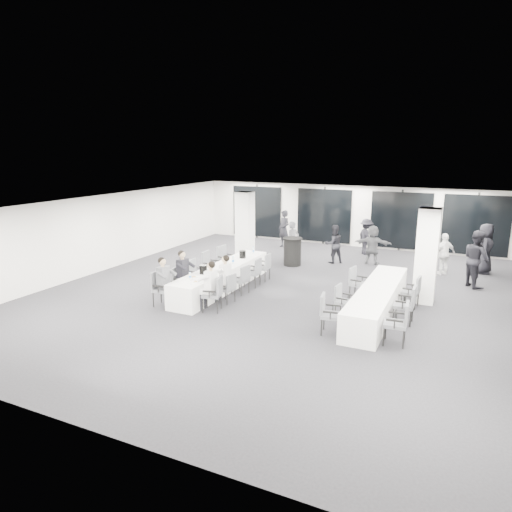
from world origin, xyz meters
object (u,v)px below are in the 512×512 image
at_px(banquet_table_main, 222,278).
at_px(chair_main_right_second, 228,287).
at_px(ice_bucket_near, 203,269).
at_px(banquet_table_side, 377,300).
at_px(cocktail_table, 292,251).
at_px(standing_guest_b, 334,241).
at_px(chair_main_right_fourth, 255,271).
at_px(standing_guest_h, 477,255).
at_px(chair_side_right_far, 413,290).
at_px(standing_guest_e, 485,245).
at_px(standing_guest_c, 366,234).
at_px(standing_guest_g, 284,226).
at_px(chair_side_right_near, 399,321).
at_px(chair_side_right_mid, 407,302).
at_px(chair_main_left_fourth, 210,264).
at_px(chair_side_left_near, 328,311).
at_px(ice_bucket_far, 243,254).
at_px(chair_side_left_mid, 342,299).
at_px(chair_main_left_second, 180,279).
at_px(standing_guest_a, 293,239).
at_px(chair_side_left_far, 357,281).
at_px(chair_main_left_far, 225,258).
at_px(chair_main_right_far, 264,265).
at_px(standing_guest_f, 373,242).
at_px(chair_main_right_near, 215,292).
at_px(chair_main_right_mid, 242,278).
at_px(chair_main_left_mid, 195,272).
at_px(chair_main_left_near, 160,286).
at_px(standing_guest_d, 444,251).

bearing_deg(banquet_table_main, chair_main_right_second, -53.97).
bearing_deg(ice_bucket_near, banquet_table_side, 9.30).
height_order(cocktail_table, standing_guest_b, standing_guest_b).
height_order(chair_main_right_fourth, standing_guest_h, standing_guest_h).
bearing_deg(chair_side_right_far, standing_guest_e, -14.63).
xyz_separation_m(standing_guest_c, standing_guest_e, (4.53, -1.23, 0.16)).
xyz_separation_m(standing_guest_c, standing_guest_g, (-3.72, -0.15, 0.09)).
relative_size(chair_side_right_near, standing_guest_e, 0.50).
distance_m(banquet_table_side, standing_guest_c, 7.38).
bearing_deg(chair_side_right_mid, chair_main_left_fourth, 79.71).
relative_size(chair_side_left_near, ice_bucket_far, 3.80).
bearing_deg(chair_side_left_mid, chair_side_right_near, 60.25).
bearing_deg(chair_side_left_near, standing_guest_b, -174.29).
relative_size(chair_main_left_second, standing_guest_e, 0.44).
bearing_deg(standing_guest_a, chair_side_left_far, -109.02).
xyz_separation_m(chair_main_left_far, chair_main_right_far, (1.67, -0.22, -0.05)).
bearing_deg(standing_guest_e, standing_guest_b, 97.43).
xyz_separation_m(chair_main_left_second, standing_guest_f, (4.55, 6.52, 0.36)).
xyz_separation_m(standing_guest_b, ice_bucket_near, (-2.38, -5.92, 0.02)).
xyz_separation_m(chair_main_right_near, standing_guest_b, (1.46, 6.82, 0.29)).
xyz_separation_m(chair_side_left_far, standing_guest_a, (-3.44, 3.65, 0.36)).
height_order(chair_main_right_near, chair_main_right_far, chair_main_right_near).
bearing_deg(chair_main_left_far, chair_side_right_mid, 80.99).
bearing_deg(chair_main_right_near, chair_main_left_second, 50.71).
bearing_deg(chair_main_right_mid, chair_side_left_far, -59.62).
bearing_deg(cocktail_table, chair_main_left_mid, -113.21).
xyz_separation_m(chair_main_left_near, chair_main_left_mid, (0.00, 1.83, -0.03)).
xyz_separation_m(chair_main_right_near, chair_side_right_far, (4.96, 2.66, -0.05)).
height_order(chair_side_right_mid, standing_guest_b, standing_guest_b).
xyz_separation_m(banquet_table_side, chair_side_left_far, (-0.83, 1.09, 0.17)).
xyz_separation_m(standing_guest_a, standing_guest_d, (5.66, 0.34, -0.05)).
xyz_separation_m(chair_side_right_near, standing_guest_e, (1.86, 7.77, 0.45)).
height_order(banquet_table_side, chair_main_left_far, chair_main_left_far).
height_order(standing_guest_a, standing_guest_c, standing_guest_a).
relative_size(chair_main_right_fourth, standing_guest_b, 0.55).
bearing_deg(chair_side_right_mid, chair_side_left_mid, 96.19).
xyz_separation_m(standing_guest_b, standing_guest_c, (0.85, 2.04, 0.01)).
relative_size(chair_main_right_mid, ice_bucket_far, 3.52).
bearing_deg(standing_guest_c, standing_guest_h, -167.94).
relative_size(standing_guest_b, standing_guest_g, 0.89).
height_order(chair_main_right_near, standing_guest_c, standing_guest_c).
relative_size(banquet_table_side, chair_main_right_mid, 5.46).
relative_size(ice_bucket_near, ice_bucket_far, 1.04).
xyz_separation_m(chair_main_left_second, chair_main_right_fourth, (1.66, 1.83, 0.02)).
bearing_deg(chair_main_left_far, ice_bucket_far, 78.04).
bearing_deg(chair_side_right_mid, chair_main_left_near, 103.25).
distance_m(chair_main_left_near, standing_guest_e, 11.60).
bearing_deg(chair_main_right_second, chair_side_right_near, -89.54).
xyz_separation_m(standing_guest_f, standing_guest_h, (3.66, -1.63, 0.19)).
distance_m(banquet_table_main, chair_side_right_far, 5.85).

